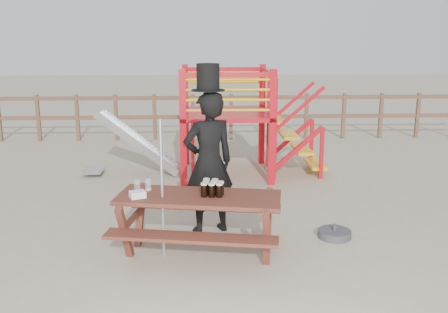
% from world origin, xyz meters
% --- Properties ---
extents(ground, '(60.00, 60.00, 0.00)m').
position_xyz_m(ground, '(0.00, 0.00, 0.00)').
color(ground, tan).
rests_on(ground, ground).
extents(back_fence, '(15.09, 0.09, 1.20)m').
position_xyz_m(back_fence, '(0.00, 7.00, 0.74)').
color(back_fence, brown).
rests_on(back_fence, ground).
extents(playground_fort, '(4.71, 1.84, 2.10)m').
position_xyz_m(playground_fort, '(0.12, 3.58, 1.07)').
color(playground_fort, red).
rests_on(playground_fort, ground).
extents(picnic_table, '(2.19, 1.69, 0.77)m').
position_xyz_m(picnic_table, '(-0.31, -0.17, 0.48)').
color(picnic_table, maroon).
rests_on(picnic_table, ground).
extents(man_with_hat, '(0.84, 0.69, 2.31)m').
position_xyz_m(man_with_hat, '(-0.17, 0.59, 1.04)').
color(man_with_hat, black).
rests_on(man_with_hat, ground).
extents(metal_pole, '(0.04, 0.04, 1.72)m').
position_xyz_m(metal_pole, '(-0.75, -0.21, 0.86)').
color(metal_pole, '#B2B2B7').
rests_on(metal_pole, ground).
extents(parasol_base, '(0.45, 0.45, 0.19)m').
position_xyz_m(parasol_base, '(1.52, 0.28, 0.05)').
color(parasol_base, '#3B3B40').
rests_on(parasol_base, ground).
extents(paper_bag, '(0.22, 0.20, 0.08)m').
position_xyz_m(paper_bag, '(-1.04, -0.22, 0.81)').
color(paper_bag, white).
rests_on(paper_bag, picnic_table).
extents(stout_pints, '(0.28, 0.29, 0.17)m').
position_xyz_m(stout_pints, '(-0.14, -0.15, 0.85)').
color(stout_pints, black).
rests_on(stout_pints, picnic_table).
extents(empty_glasses, '(0.21, 0.13, 0.15)m').
position_xyz_m(empty_glasses, '(-1.01, 0.04, 0.84)').
color(empty_glasses, silver).
rests_on(empty_glasses, picnic_table).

